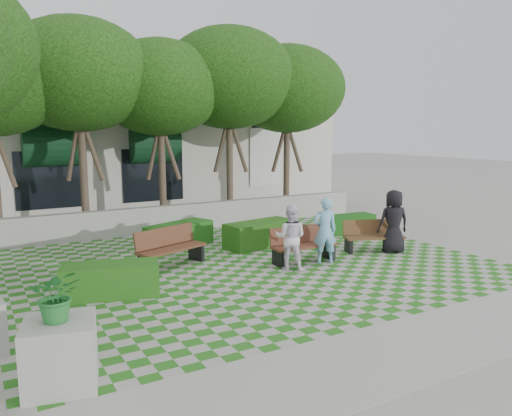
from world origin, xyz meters
TOP-DOWN VIEW (x-y plane):
  - ground at (0.00, 0.00)m, footprint 90.00×90.00m
  - lawn at (0.00, 1.00)m, footprint 12.00×12.00m
  - sidewalk_south at (0.00, -4.70)m, footprint 16.00×2.00m
  - retaining_wall at (0.00, 6.20)m, footprint 15.00×0.36m
  - bench_east at (3.85, 0.48)m, footprint 1.82×1.15m
  - bench_mid at (1.39, 0.54)m, footprint 1.82×0.64m
  - bench_west at (-1.84, 1.89)m, footprint 2.01×1.25m
  - hedge_east at (4.93, 2.82)m, footprint 1.82×0.83m
  - hedge_midright at (1.27, 2.62)m, footprint 2.29×1.22m
  - hedge_midleft at (-0.88, 3.72)m, footprint 2.26×1.55m
  - hedge_west at (-3.76, 0.31)m, footprint 2.15×1.33m
  - planter_front at (-5.28, -3.15)m, footprint 1.14×1.14m
  - person_blue at (1.83, 0.16)m, footprint 0.75×0.62m
  - person_dark at (4.24, 0.10)m, footprint 1.03×0.84m
  - person_white at (0.70, 0.10)m, footprint 1.02×1.01m
  - tree_row at (-1.86, 5.95)m, footprint 17.70×13.40m
  - building at (0.93, 14.08)m, footprint 18.00×8.92m

SIDE VIEW (x-z plane):
  - ground at x=0.00m, z-range 0.00..0.00m
  - sidewalk_south at x=0.00m, z-range 0.00..0.01m
  - lawn at x=0.00m, z-range 0.01..0.01m
  - hedge_east at x=4.93m, z-range 0.00..0.62m
  - hedge_west at x=-3.76m, z-range 0.00..0.70m
  - hedge_midleft at x=-0.88m, z-range 0.00..0.73m
  - hedge_midright at x=1.27m, z-range 0.00..0.76m
  - bench_east at x=3.85m, z-range -0.02..0.89m
  - retaining_wall at x=0.00m, z-range 0.00..0.90m
  - bench_mid at x=1.39m, z-range -0.02..0.94m
  - bench_west at x=-1.84m, z-range -0.02..0.98m
  - planter_front at x=-5.28m, z-range -0.16..1.53m
  - person_white at x=0.70m, z-range 0.00..1.66m
  - person_blue at x=1.83m, z-range 0.00..1.76m
  - person_dark at x=4.24m, z-range 0.00..1.82m
  - building at x=0.93m, z-range -0.06..5.09m
  - tree_row at x=-1.86m, z-range 1.47..8.88m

